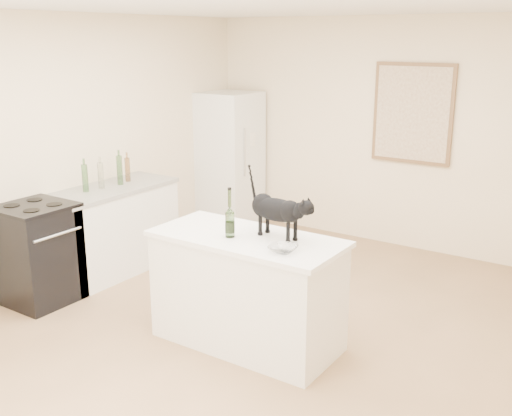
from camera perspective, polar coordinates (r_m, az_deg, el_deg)
The scene contains 17 objects.
floor at distance 5.21m, azimuth -0.46°, elevation -11.30°, with size 5.50×5.50×0.00m, color #A47D57.
ceiling at distance 4.64m, azimuth -0.53°, elevation 18.61°, with size 5.50×5.50×0.00m, color white.
wall_back at distance 7.16m, azimuth 12.14°, elevation 6.85°, with size 4.50×4.50×0.00m, color #FCE8C3.
wall_left at distance 6.28m, azimuth -17.75°, elevation 5.23°, with size 5.50×5.50×0.00m, color #FCE8C3.
island_base at distance 4.82m, azimuth -0.83°, elevation -7.96°, with size 1.44×0.67×0.86m, color white.
island_top at distance 4.66m, azimuth -0.85°, elevation -2.89°, with size 1.50×0.70×0.04m, color white.
left_cabinets at distance 6.46m, azimuth -13.37°, elevation -2.15°, with size 0.60×1.40×0.86m, color white.
left_countertop at distance 6.33m, azimuth -13.62°, elevation 1.73°, with size 0.62×1.44×0.04m, color gray.
stove at distance 5.91m, azimuth -19.75°, elevation -4.13°, with size 0.60×0.60×0.90m, color black.
fridge at distance 7.83m, azimuth -2.55°, elevation 4.59°, with size 0.68×0.68×1.70m, color white.
artwork_frame at distance 6.99m, azimuth 14.47°, elevation 8.56°, with size 0.90×0.03×1.10m, color brown.
artwork_canvas at distance 6.97m, azimuth 14.41°, elevation 8.55°, with size 0.82×0.00×1.02m, color beige.
black_cat at distance 4.57m, azimuth 1.96°, elevation -0.45°, with size 0.56×0.17×0.39m, color black, non-canonical shape.
wine_bottle at distance 4.59m, azimuth -2.47°, elevation -0.72°, with size 0.07×0.07×0.34m, color #305522.
glass_bowl at distance 4.31m, azimuth 2.56°, elevation -3.86°, with size 0.20×0.20×0.05m, color white.
fridge_paper at distance 7.59m, azimuth -0.43°, elevation 6.45°, with size 0.00×0.13×0.16m, color white.
counter_bottle_cluster at distance 6.33m, azimuth -13.70°, elevation 3.17°, with size 0.12×0.61×0.30m.
Camera 1 is at (2.62, -3.82, 2.38)m, focal length 42.67 mm.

